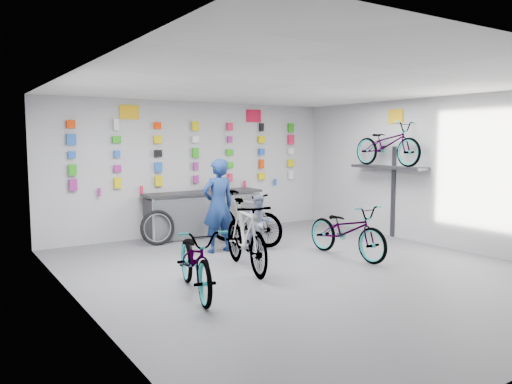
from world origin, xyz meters
TOP-DOWN VIEW (x-y plane):
  - floor at (0.00, 0.00)m, footprint 8.00×8.00m
  - ceiling at (0.00, 0.00)m, footprint 8.00×8.00m
  - wall_back at (0.00, 4.00)m, footprint 7.00×0.00m
  - wall_left at (-3.50, 0.00)m, footprint 0.00×8.00m
  - wall_right at (3.50, 0.00)m, footprint 0.00×8.00m
  - counter at (0.00, 3.54)m, footprint 2.70×0.66m
  - merch_wall at (0.01, 3.93)m, footprint 5.58×0.08m
  - wall_bracket at (3.33, 1.20)m, footprint 0.39×1.90m
  - sign_left at (-1.50, 3.98)m, footprint 0.42×0.02m
  - sign_right at (1.60, 3.98)m, footprint 0.42×0.02m
  - sign_side at (3.48, 1.20)m, footprint 0.02×0.40m
  - bike_left at (-2.03, -0.18)m, footprint 1.08×1.95m
  - bike_center at (-0.77, 0.54)m, footprint 0.96×2.01m
  - bike_right at (1.27, 0.31)m, footprint 0.73×1.92m
  - bike_service at (0.28, 2.28)m, footprint 1.17×1.90m
  - bike_wall at (3.25, 1.20)m, footprint 0.63×1.80m
  - clerk at (-0.50, 1.96)m, footprint 0.66×0.44m
  - customer at (0.18, 1.54)m, footprint 0.57×0.47m
  - spare_wheel at (-1.25, 3.17)m, footprint 0.73×0.18m
  - register at (0.43, 3.55)m, footprint 0.29×0.31m

SIDE VIEW (x-z plane):
  - floor at x=0.00m, z-range 0.00..0.00m
  - spare_wheel at x=-1.25m, z-range 0.00..0.73m
  - counter at x=0.00m, z-range -0.01..0.99m
  - bike_left at x=-2.03m, z-range 0.00..0.97m
  - bike_right at x=1.27m, z-range 0.00..0.99m
  - customer at x=0.18m, z-range 0.00..1.10m
  - bike_service at x=0.28m, z-range 0.00..1.10m
  - bike_center at x=-0.77m, z-range 0.00..1.16m
  - clerk at x=-0.50m, z-range 0.00..1.79m
  - register at x=0.43m, z-range 1.00..1.22m
  - wall_bracket at x=3.33m, z-range 0.46..2.46m
  - wall_back at x=0.00m, z-range -2.00..5.00m
  - wall_left at x=-3.50m, z-range -2.50..5.50m
  - wall_right at x=3.50m, z-range -2.50..5.50m
  - merch_wall at x=0.01m, z-range 1.01..2.58m
  - bike_wall at x=3.25m, z-range 1.58..2.53m
  - sign_side at x=3.48m, z-range 2.50..2.80m
  - sign_left at x=-1.50m, z-range 2.57..2.87m
  - sign_right at x=1.60m, z-range 2.57..2.87m
  - ceiling at x=0.00m, z-range 3.00..3.00m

